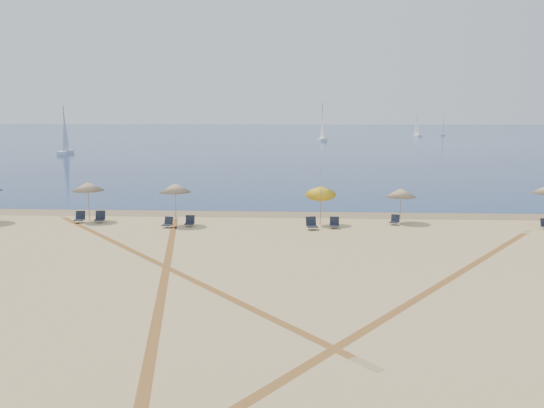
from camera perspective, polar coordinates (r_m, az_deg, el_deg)
The scene contains 19 objects.
ground at distance 15.78m, azimuth -4.23°, elevation -15.92°, with size 160.00×160.00×0.00m, color tan.
ocean at distance 239.31m, azimuth 2.77°, elevation 7.18°, with size 500.00×500.00×0.00m, color #0C2151.
wet_sand at distance 38.82m, azimuth 0.33°, elevation -0.99°, with size 500.00×500.00×0.00m, color olive.
umbrella_1 at distance 37.72m, azimuth -17.81°, elevation 1.68°, with size 1.97×1.98×2.55m.
umbrella_2 at distance 35.11m, azimuth -9.60°, elevation 1.60°, with size 1.95×1.95×2.62m.
umbrella_3 at distance 34.90m, azimuth 4.86°, elevation 1.35°, with size 1.87×1.95×2.66m.
umbrella_4 at distance 36.32m, azimuth 12.68°, elevation 1.11°, with size 1.91×1.91×2.22m.
chair_2 at distance 37.69m, azimuth -18.54°, elevation -1.28°, with size 0.66×0.75×0.70m.
chair_3 at distance 37.30m, azimuth -16.72°, elevation -1.28°, with size 0.68×0.77×0.72m.
chair_4 at distance 34.72m, azimuth -10.31°, elevation -1.85°, with size 0.63×0.70×0.62m.
chair_5 at distance 34.83m, azimuth -8.17°, elevation -1.74°, with size 0.55×0.64×0.65m.
chair_6 at distance 33.62m, azimuth 3.96°, elevation -1.99°, with size 0.75×0.83×0.73m.
chair_7 at distance 34.13m, azimuth 6.22°, elevation -1.91°, with size 0.57×0.66×0.66m.
chair_8 at distance 35.79m, azimuth 12.09°, elevation -1.60°, with size 0.69×0.74×0.61m.
sailboat_0 at distance 203.71m, azimuth 16.64°, elevation 7.15°, with size 2.52×4.89×7.06m.
sailboat_1 at distance 152.69m, azimuth 5.00°, elevation 7.39°, with size 2.54×6.86×9.97m.
sailboat_2 at distance 105.27m, azimuth -19.86°, elevation 6.04°, with size 2.18×5.74×8.34m.
sailboat_3 at distance 190.83m, azimuth 14.18°, elevation 7.18°, with size 2.51×5.03×7.26m.
tire_tracks at distance 24.31m, azimuth -3.21°, elevation -6.95°, with size 51.80×44.11×0.00m.
Camera 1 is at (1.92, -14.21, 6.58)m, focal length 37.90 mm.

